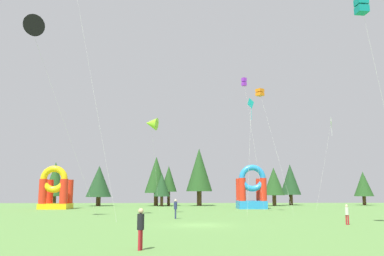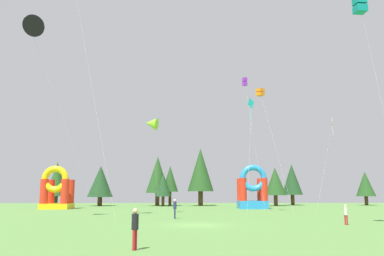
% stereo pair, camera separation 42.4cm
% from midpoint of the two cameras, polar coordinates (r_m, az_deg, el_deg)
% --- Properties ---
extents(ground_plane, '(120.00, 120.00, 0.00)m').
position_cam_midpoint_polar(ground_plane, '(32.60, 1.11, -13.51)').
color(ground_plane, '#5B8C42').
extents(kite_cyan_diamond, '(2.03, 5.23, 14.00)m').
position_cam_midpoint_polar(kite_cyan_diamond, '(51.40, 8.64, 3.30)').
color(kite_cyan_diamond, '#19B7CC').
rests_on(kite_cyan_diamond, ground_plane).
extents(kite_black_delta, '(7.69, 6.48, 19.82)m').
position_cam_midpoint_polar(kite_black_delta, '(43.86, -21.53, 13.10)').
color(kite_black_delta, black).
rests_on(kite_black_delta, ground_plane).
extents(kite_white_diamond, '(3.73, 1.83, 13.19)m').
position_cam_midpoint_polar(kite_white_diamond, '(62.54, 19.41, 0.75)').
color(kite_white_diamond, white).
rests_on(kite_white_diamond, ground_plane).
extents(kite_orange_box, '(3.37, 4.19, 15.58)m').
position_cam_midpoint_polar(kite_orange_box, '(52.66, 9.81, 4.95)').
color(kite_orange_box, orange).
rests_on(kite_orange_box, ground_plane).
extents(kite_purple_box, '(2.27, 3.62, 19.21)m').
position_cam_midpoint_polar(kite_purple_box, '(60.60, 7.64, 6.42)').
color(kite_purple_box, purple).
rests_on(kite_purple_box, ground_plane).
extents(kite_teal_box, '(3.03, 0.88, 16.98)m').
position_cam_midpoint_polar(kite_teal_box, '(34.08, 22.91, 15.60)').
color(kite_teal_box, '#0C7F7A').
rests_on(kite_teal_box, ground_plane).
extents(kite_lime_delta, '(1.82, 4.74, 11.42)m').
position_cam_midpoint_polar(kite_lime_delta, '(48.42, -5.48, 0.61)').
color(kite_lime_delta, '#8CD826').
rests_on(kite_lime_delta, ground_plane).
extents(person_near_camera, '(0.38, 0.38, 1.58)m').
position_cam_midpoint_polar(person_near_camera, '(34.97, 21.16, -11.07)').
color(person_near_camera, '#B21E26').
rests_on(person_near_camera, ground_plane).
extents(person_far_side, '(0.41, 0.41, 1.86)m').
position_cam_midpoint_polar(person_far_side, '(19.03, -7.38, -13.41)').
color(person_far_side, '#B21E26').
rests_on(person_far_side, ground_plane).
extents(person_left_edge, '(0.36, 0.36, 1.86)m').
position_cam_midpoint_polar(person_left_edge, '(39.97, -2.12, -11.07)').
color(person_left_edge, navy).
rests_on(person_left_edge, ground_plane).
extents(inflatable_blue_arch, '(4.23, 4.22, 6.39)m').
position_cam_midpoint_polar(inflatable_blue_arch, '(64.67, -18.34, -8.55)').
color(inflatable_blue_arch, yellow).
rests_on(inflatable_blue_arch, ground_plane).
extents(inflatable_orange_dome, '(4.23, 3.81, 6.59)m').
position_cam_midpoint_polar(inflatable_orange_dome, '(62.89, 8.71, -8.94)').
color(inflatable_orange_dome, '#268CD8').
rests_on(inflatable_orange_dome, ground_plane).
extents(tree_row_0, '(3.78, 3.78, 7.87)m').
position_cam_midpoint_polar(tree_row_0, '(77.49, -18.35, -6.85)').
color(tree_row_0, '#4C331E').
rests_on(tree_row_0, ground_plane).
extents(tree_row_1, '(4.56, 4.56, 7.24)m').
position_cam_midpoint_polar(tree_row_1, '(76.09, -12.61, -7.35)').
color(tree_row_1, '#4C331E').
rests_on(tree_row_1, ground_plane).
extents(tree_row_2, '(4.24, 4.24, 8.97)m').
position_cam_midpoint_polar(tree_row_2, '(75.21, -4.70, -6.59)').
color(tree_row_2, '#4C331E').
rests_on(tree_row_2, ground_plane).
extents(tree_row_3, '(2.94, 2.94, 5.79)m').
position_cam_midpoint_polar(tree_row_3, '(72.82, -3.91, -8.01)').
color(tree_row_3, '#4C331E').
rests_on(tree_row_3, ground_plane).
extents(tree_row_4, '(2.96, 2.96, 7.26)m').
position_cam_midpoint_polar(tree_row_4, '(75.18, -2.94, -7.19)').
color(tree_row_4, '#4C331E').
rests_on(tree_row_4, ground_plane).
extents(tree_row_5, '(4.80, 4.80, 10.51)m').
position_cam_midpoint_polar(tree_row_5, '(75.17, 1.37, -5.93)').
color(tree_row_5, '#4C331E').
rests_on(tree_row_5, ground_plane).
extents(tree_row_6, '(3.86, 3.86, 6.92)m').
position_cam_midpoint_polar(tree_row_6, '(75.96, 11.79, -7.38)').
color(tree_row_6, '#4C331E').
rests_on(tree_row_6, ground_plane).
extents(tree_row_7, '(3.91, 3.91, 7.77)m').
position_cam_midpoint_polar(tree_row_7, '(80.34, 14.03, -7.06)').
color(tree_row_7, '#4C331E').
rests_on(tree_row_7, ground_plane).
extents(tree_row_8, '(3.57, 3.57, 6.35)m').
position_cam_midpoint_polar(tree_row_8, '(84.30, 23.35, -7.25)').
color(tree_row_8, '#4C331E').
rests_on(tree_row_8, ground_plane).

